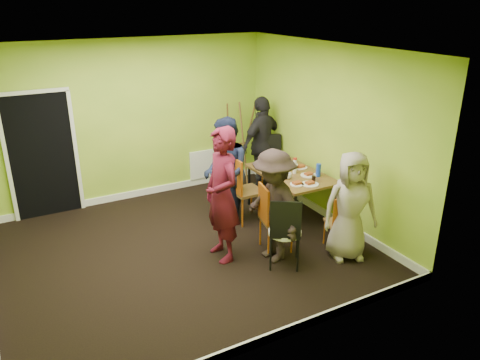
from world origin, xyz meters
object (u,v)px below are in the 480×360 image
object	(u,v)px
thermos	(295,166)
orange_bottle	(276,168)
dining_table	(291,176)
person_front_end	(350,206)
person_back_end	(262,144)
person_standing	(222,195)
person_left_far	(226,172)
chair_left_far	(242,186)
chair_front_end	(341,220)
easel	(239,142)
chair_bentwood	(285,229)
chair_left_near	(271,214)
chair_back_end	(269,152)
blue_bottle	(318,170)
person_left_near	(273,206)

from	to	relation	value
thermos	orange_bottle	xyz separation A→B (m)	(-0.19, 0.28, -0.08)
dining_table	person_front_end	distance (m)	1.50
person_back_end	person_standing	bearing A→B (deg)	29.56
dining_table	person_standing	distance (m)	1.74
person_left_far	person_front_end	xyz separation A→B (m)	(0.99, -1.78, -0.09)
chair_left_far	person_left_far	world-z (taller)	person_left_far
chair_front_end	easel	world-z (taller)	easel
chair_left_far	chair_bentwood	world-z (taller)	chair_left_far
chair_bentwood	chair_front_end	bearing A→B (deg)	33.09
chair_front_end	person_standing	xyz separation A→B (m)	(-1.55, 0.65, 0.46)
chair_front_end	person_front_end	bearing A→B (deg)	-78.38
thermos	chair_front_end	bearing A→B (deg)	-93.61
chair_left_near	orange_bottle	size ratio (longest dim) A/B	12.34
thermos	person_back_end	size ratio (longest dim) A/B	0.13
chair_front_end	thermos	distance (m)	1.34
chair_back_end	blue_bottle	distance (m)	1.40
person_left_far	chair_back_end	bearing A→B (deg)	136.75
person_left_near	person_back_end	distance (m)	2.56
chair_left_far	person_left_near	xyz separation A→B (m)	(-0.19, -1.22, 0.18)
chair_left_far	chair_bentwood	xyz separation A→B (m)	(-0.18, -1.49, -0.05)
person_standing	chair_left_near	bearing A→B (deg)	76.96
chair_left_near	person_left_near	bearing A→B (deg)	-13.35
blue_bottle	person_left_far	size ratio (longest dim) A/B	0.12
person_back_end	person_front_end	xyz separation A→B (m)	(-0.25, -2.72, -0.11)
chair_front_end	easel	bearing A→B (deg)	107.53
orange_bottle	person_back_end	distance (m)	1.04
thermos	person_standing	xyz separation A→B (m)	(-1.63, -0.63, 0.07)
chair_left_near	person_front_end	world-z (taller)	person_front_end
chair_front_end	easel	size ratio (longest dim) A/B	0.53
chair_left_far	person_back_end	world-z (taller)	person_back_end
easel	blue_bottle	size ratio (longest dim) A/B	7.72
orange_bottle	person_standing	xyz separation A→B (m)	(-1.44, -0.91, 0.15)
chair_left_far	chair_back_end	distance (m)	1.38
person_front_end	chair_left_far	bearing A→B (deg)	134.45
dining_table	person_standing	world-z (taller)	person_standing
person_left_near	chair_front_end	bearing A→B (deg)	70.91
chair_left_near	thermos	xyz separation A→B (m)	(0.94, 0.79, 0.31)
chair_back_end	orange_bottle	distance (m)	0.91
chair_left_near	person_left_near	distance (m)	0.33
thermos	person_left_near	world-z (taller)	person_left_near
chair_left_far	orange_bottle	world-z (taller)	chair_left_far
chair_bentwood	easel	size ratio (longest dim) A/B	0.64
person_standing	thermos	bearing A→B (deg)	111.00
dining_table	chair_front_end	world-z (taller)	chair_front_end
thermos	chair_left_near	bearing A→B (deg)	-140.15
chair_left_near	dining_table	bearing A→B (deg)	144.14
chair_back_end	person_left_near	size ratio (longest dim) A/B	0.68
chair_front_end	person_left_far	bearing A→B (deg)	140.68
chair_left_near	chair_bentwood	bearing A→B (deg)	1.80
chair_back_end	person_back_end	xyz separation A→B (m)	(-0.05, 0.16, 0.12)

